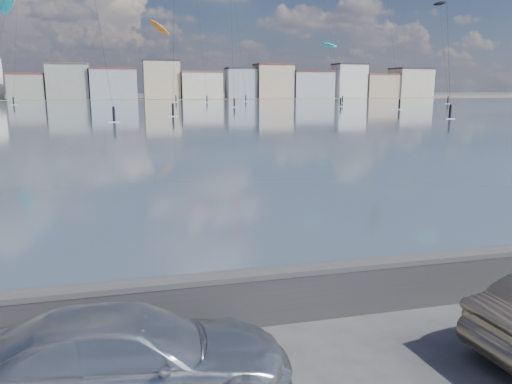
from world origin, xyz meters
TOP-DOWN VIEW (x-y plane):
  - bay_water at (0.00, 91.50)m, footprint 500.00×177.00m
  - far_shore_strip at (0.00, 200.00)m, footprint 500.00×60.00m
  - seawall at (0.00, 2.70)m, footprint 400.00×0.36m
  - far_buildings at (1.31, 186.00)m, footprint 240.79×13.26m
  - car_silver at (-1.56, 0.89)m, footprint 4.61×2.17m
  - kitesurfer_3 at (81.99, 120.61)m, footprint 5.74×15.71m
  - kitesurfer_6 at (46.84, 112.71)m, footprint 4.59×18.40m
  - kitesurfer_11 at (9.03, 154.14)m, footprint 7.60×15.20m
  - kitesurfer_13 at (-25.20, 114.67)m, footprint 5.87×17.63m

SIDE VIEW (x-z plane):
  - bay_water at x=0.00m, z-range 0.01..0.01m
  - far_shore_strip at x=0.00m, z-range 0.01..0.01m
  - seawall at x=0.00m, z-range 0.04..1.12m
  - car_silver at x=-1.56m, z-range 0.00..1.30m
  - far_buildings at x=1.31m, z-range -1.27..13.33m
  - kitesurfer_6 at x=46.84m, z-range 6.31..22.02m
  - kitesurfer_13 at x=-25.20m, z-range 9.37..32.84m
  - kitesurfer_11 at x=9.03m, z-range 9.15..33.67m
  - kitesurfer_3 at x=81.99m, z-range 12.01..39.81m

